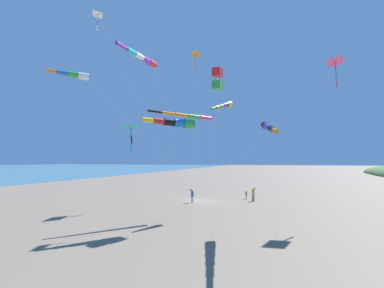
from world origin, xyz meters
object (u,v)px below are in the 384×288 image
object	(u,v)px
kite_windsock_blue_topmost	(224,106)
kite_delta_black_fish_shape	(131,127)
kite_windsock_rainbow_low_near	(190,116)
kite_windsock_long_streamer_left	(176,123)
person_child_green_jacket	(246,195)
kite_windsock_orange_high_right	(74,75)
kite_delta_white_trailing	(98,16)
kite_delta_green_low_center	(195,55)
kite_box_magenta_far_left	(217,79)
kite_windsock_striped_overhead	(268,127)
person_child_grey_jacket	(253,194)
kite_windsock_long_streamer_right	(144,59)
kite_delta_checkered_midright	(335,62)
person_adult_flyer	(192,195)

from	to	relation	value
kite_windsock_blue_topmost	kite_delta_black_fish_shape	bearing A→B (deg)	6.40
kite_delta_black_fish_shape	kite_windsock_rainbow_low_near	size ratio (longest dim) A/B	0.66
kite_delta_black_fish_shape	kite_windsock_long_streamer_left	xyz separation A→B (m)	(-7.84, 5.47, -0.62)
person_child_green_jacket	kite_windsock_rainbow_low_near	xyz separation A→B (m)	(4.29, 12.47, 9.43)
kite_windsock_orange_high_right	kite_delta_white_trailing	bearing A→B (deg)	164.41
kite_delta_green_low_center	kite_box_magenta_far_left	size ratio (longest dim) A/B	1.13
kite_delta_green_low_center	kite_box_magenta_far_left	distance (m)	3.56
kite_windsock_striped_overhead	kite_delta_white_trailing	xyz separation A→B (m)	(16.20, -0.12, 11.88)
kite_windsock_striped_overhead	kite_windsock_blue_topmost	xyz separation A→B (m)	(4.77, -7.03, 3.38)
person_child_green_jacket	kite_windsock_orange_high_right	world-z (taller)	kite_windsock_orange_high_right
person_child_grey_jacket	kite_windsock_long_streamer_right	size ratio (longest dim) A/B	0.10
kite_box_magenta_far_left	kite_windsock_rainbow_low_near	bearing A→B (deg)	-1.52
kite_windsock_long_streamer_left	kite_windsock_long_streamer_right	distance (m)	6.61
kite_windsock_rainbow_low_near	kite_delta_checkered_midright	xyz separation A→B (m)	(-14.50, -4.56, 5.74)
kite_windsock_blue_topmost	kite_delta_checkered_midright	size ratio (longest dim) A/B	0.75
person_adult_flyer	kite_windsock_rainbow_low_near	distance (m)	11.87
kite_windsock_long_streamer_left	kite_windsock_orange_high_right	xyz separation A→B (m)	(12.02, -0.81, 5.82)
kite_windsock_rainbow_low_near	kite_windsock_orange_high_right	distance (m)	13.27
kite_windsock_long_streamer_left	kite_box_magenta_far_left	distance (m)	7.00
kite_delta_black_fish_shape	kite_windsock_long_streamer_left	distance (m)	9.58
kite_box_magenta_far_left	kite_delta_green_low_center	bearing A→B (deg)	3.12
kite_windsock_rainbow_low_near	kite_box_magenta_far_left	xyz separation A→B (m)	(-2.91, 0.08, 3.66)
person_adult_flyer	person_child_grey_jacket	bearing A→B (deg)	-155.30
kite_delta_green_low_center	kite_windsock_blue_topmost	distance (m)	6.17
kite_delta_black_fish_shape	kite_delta_checkered_midright	distance (m)	23.45
kite_box_magenta_far_left	kite_windsock_blue_topmost	bearing A→B (deg)	-93.41
person_child_grey_jacket	kite_windsock_orange_high_right	distance (m)	26.24
kite_box_magenta_far_left	person_child_green_jacket	bearing A→B (deg)	-96.28
kite_windsock_rainbow_low_near	kite_delta_checkered_midright	world-z (taller)	kite_delta_checkered_midright
kite_delta_black_fish_shape	kite_windsock_orange_high_right	size ratio (longest dim) A/B	0.66
person_adult_flyer	kite_windsock_orange_high_right	distance (m)	19.93
person_adult_flyer	kite_windsock_orange_high_right	xyz separation A→B (m)	(9.89, 10.65, 13.65)
kite_windsock_long_streamer_left	kite_windsock_blue_topmost	distance (m)	7.84
kite_windsock_striped_overhead	kite_windsock_orange_high_right	world-z (taller)	kite_windsock_orange_high_right
kite_windsock_orange_high_right	person_child_grey_jacket	bearing A→B (deg)	-140.98
person_adult_flyer	kite_windsock_long_streamer_left	world-z (taller)	kite_windsock_long_streamer_left
kite_delta_black_fish_shape	kite_windsock_rainbow_low_near	world-z (taller)	kite_windsock_rainbow_low_near
kite_windsock_blue_topmost	person_child_green_jacket	bearing A→B (deg)	-97.05
person_adult_flyer	kite_delta_checkered_midright	distance (m)	22.45
kite_delta_white_trailing	kite_windsock_orange_high_right	world-z (taller)	kite_delta_white_trailing
person_child_green_jacket	kite_delta_black_fish_shape	size ratio (longest dim) A/B	0.12
kite_windsock_striped_overhead	person_adult_flyer	bearing A→B (deg)	-49.79
kite_windsock_striped_overhead	kite_windsock_rainbow_low_near	size ratio (longest dim) A/B	1.06
kite_delta_green_low_center	kite_windsock_long_streamer_left	world-z (taller)	kite_delta_green_low_center
kite_delta_black_fish_shape	kite_box_magenta_far_left	xyz separation A→B (m)	(-10.75, 1.43, 4.30)
kite_windsock_long_streamer_right	person_child_grey_jacket	bearing A→B (deg)	-105.83
kite_windsock_rainbow_low_near	kite_delta_checkered_midright	bearing A→B (deg)	-162.53
kite_box_magenta_far_left	kite_windsock_orange_high_right	size ratio (longest dim) A/B	0.99
kite_windsock_blue_topmost	kite_delta_green_low_center	bearing A→B (deg)	48.28
kite_windsock_long_streamer_left	kite_delta_checkered_midright	world-z (taller)	kite_delta_checkered_midright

